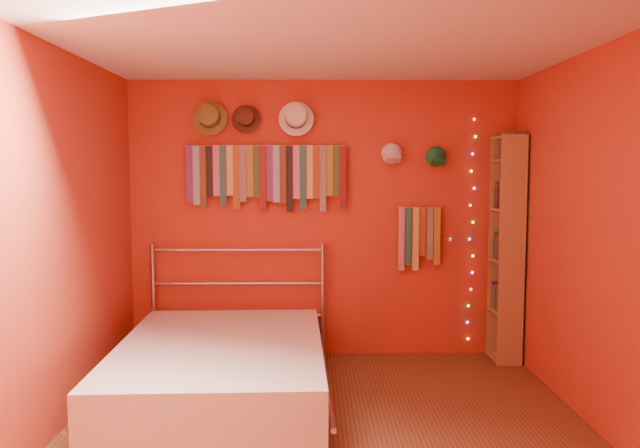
{
  "coord_description": "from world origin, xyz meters",
  "views": [
    {
      "loc": [
        -0.1,
        -3.9,
        1.71
      ],
      "look_at": [
        -0.04,
        0.9,
        1.28
      ],
      "focal_mm": 35.0,
      "sensor_mm": 36.0,
      "label": 1
    }
  ],
  "objects_px": {
    "tie_rack": "(267,173)",
    "bed": "(221,369)",
    "bookshelf": "(512,247)",
    "reading_lamp": "(450,239)"
  },
  "relations": [
    {
      "from": "reading_lamp",
      "to": "bookshelf",
      "type": "relative_size",
      "value": 0.14
    },
    {
      "from": "reading_lamp",
      "to": "bed",
      "type": "relative_size",
      "value": 0.13
    },
    {
      "from": "tie_rack",
      "to": "bed",
      "type": "xyz_separation_m",
      "value": [
        -0.26,
        -1.12,
        -1.43
      ]
    },
    {
      "from": "tie_rack",
      "to": "bookshelf",
      "type": "height_order",
      "value": "bookshelf"
    },
    {
      "from": "bed",
      "to": "tie_rack",
      "type": "bearing_deg",
      "value": 75.25
    },
    {
      "from": "tie_rack",
      "to": "bookshelf",
      "type": "xyz_separation_m",
      "value": [
        2.17,
        -0.15,
        -0.65
      ]
    },
    {
      "from": "reading_lamp",
      "to": "bed",
      "type": "xyz_separation_m",
      "value": [
        -1.89,
        -0.97,
        -0.85
      ]
    },
    {
      "from": "reading_lamp",
      "to": "bookshelf",
      "type": "distance_m",
      "value": 0.55
    },
    {
      "from": "bed",
      "to": "bookshelf",
      "type": "bearing_deg",
      "value": 20.05
    },
    {
      "from": "reading_lamp",
      "to": "bookshelf",
      "type": "bearing_deg",
      "value": -0.79
    }
  ]
}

